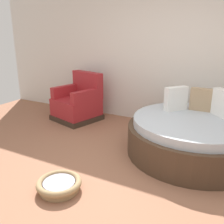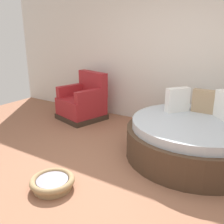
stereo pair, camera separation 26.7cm
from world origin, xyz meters
name	(u,v)px [view 1 (the left image)]	position (x,y,z in m)	size (l,w,h in m)	color
ground_plane	(112,183)	(0.00, 0.00, -0.01)	(8.00, 8.00, 0.02)	#936047
back_wall	(174,42)	(0.00, 2.34, 1.54)	(8.00, 0.12, 3.07)	silver
round_daybed	(193,136)	(0.67, 1.23, 0.28)	(1.88, 1.88, 0.93)	#473323
red_armchair	(78,103)	(-1.69, 1.70, 0.33)	(0.98, 0.98, 0.94)	#38281E
pet_basket	(59,185)	(-0.45, -0.43, 0.07)	(0.51, 0.51, 0.13)	#9E7F56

